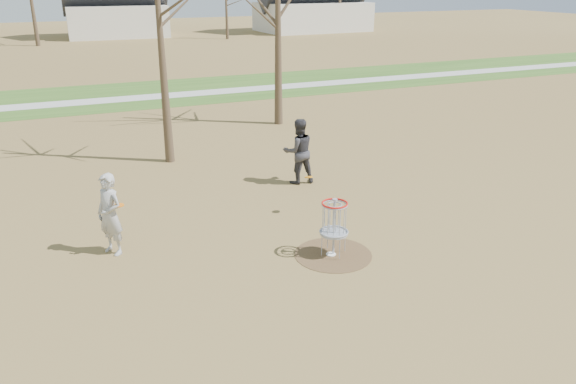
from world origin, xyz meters
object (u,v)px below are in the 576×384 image
object	(u,v)px
player_throwing	(299,151)
player_standing	(110,214)
disc_grounded	(331,254)
disc_golf_basket	(334,219)

from	to	relation	value
player_throwing	player_standing	bearing A→B (deg)	28.80
player_throwing	disc_grounded	distance (m)	5.06
player_standing	disc_grounded	distance (m)	5.14
disc_grounded	disc_golf_basket	distance (m)	0.90
disc_grounded	player_throwing	bearing A→B (deg)	74.82
player_standing	disc_golf_basket	xyz separation A→B (m)	(4.65, -2.09, -0.05)
player_standing	player_throwing	distance (m)	6.48
player_standing	disc_golf_basket	distance (m)	5.10
disc_grounded	player_standing	bearing A→B (deg)	155.59
player_throwing	disc_golf_basket	xyz separation A→B (m)	(-1.24, -4.79, -0.10)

